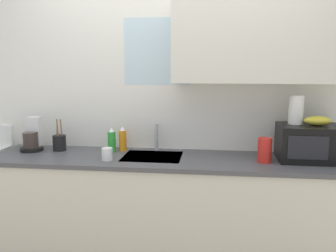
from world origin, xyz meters
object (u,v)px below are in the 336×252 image
Objects in this scene: microwave at (309,143)px; dish_soap_bottle_green at (112,140)px; mug_white at (107,154)px; dish_soap_bottle_orange at (123,139)px; utensil_crock at (59,142)px; paper_towel_roll at (296,110)px; banana_bunch at (318,121)px; cereal_canister at (265,150)px; coffee_maker at (33,138)px.

microwave reaches higher than dish_soap_bottle_green.
microwave is at bearing 7.08° from mug_white.
utensil_crock is (-0.53, -0.06, -0.03)m from dish_soap_bottle_orange.
paper_towel_roll is 1.06× the size of dish_soap_bottle_orange.
dish_soap_bottle_orange reaches higher than mug_white.
banana_bunch is 2.11× the size of mug_white.
dish_soap_bottle_orange is 0.33m from mug_white.
cereal_canister is (1.14, -0.23, -0.01)m from dish_soap_bottle_orange.
cereal_canister is (1.22, -0.19, -0.00)m from dish_soap_bottle_green.
paper_towel_roll reaches higher than microwave.
banana_bunch reaches higher than microwave.
cereal_canister is at bearing -5.81° from utensil_crock.
banana_bunch is 0.71× the size of coffee_maker.
cereal_canister is 1.68m from utensil_crock.
cereal_canister is (-0.39, -0.10, -0.21)m from banana_bunch.
dish_soap_bottle_orange is at bearing 174.73° from microwave.
utensil_crock is at bearing -173.05° from dish_soap_bottle_orange.
banana_bunch is 0.46m from cereal_canister.
microwave is at bearing 16.17° from cereal_canister.
utensil_crock is (-2.06, 0.07, -0.23)m from banana_bunch.
paper_towel_roll is 2.16m from coffee_maker.
utensil_crock is at bearing 2.85° from coffee_maker.
dish_soap_bottle_green is at bearing 178.28° from paper_towel_roll.
microwave is 2.21× the size of dish_soap_bottle_orange.
utensil_crock reaches higher than mug_white.
coffee_maker is at bearing 175.23° from cereal_canister.
paper_towel_roll is 0.79× the size of coffee_maker.
banana_bunch is 2.07m from utensil_crock.
coffee_maker is 1.90m from cereal_canister.
coffee_maker is (-2.29, 0.06, -0.20)m from banana_bunch.
mug_white is (0.04, -0.28, -0.05)m from dish_soap_bottle_green.
dish_soap_bottle_orange is at bearing 176.49° from paper_towel_roll.
dish_soap_bottle_orange reaches higher than cereal_canister.
cereal_canister is (-0.24, -0.15, -0.29)m from paper_towel_roll.
dish_soap_bottle_green is (-1.46, 0.04, -0.29)m from paper_towel_roll.
banana_bunch reaches higher than cereal_canister.
coffee_maker is (-2.24, 0.06, -0.03)m from microwave.
cereal_canister is at bearing -163.83° from microwave.
microwave is at bearing -5.27° from dish_soap_bottle_orange.
mug_white is at bearing -173.09° from banana_bunch.
microwave is 2.27× the size of dish_soap_bottle_green.
dish_soap_bottle_green is at bearing 3.09° from utensil_crock.
coffee_maker is (-2.14, 0.01, -0.28)m from paper_towel_roll.
paper_towel_roll is 1.09× the size of dish_soap_bottle_green.
coffee_maker is at bearing 179.78° from paper_towel_roll.
banana_bunch is at bearing 14.38° from cereal_canister.
paper_towel_roll is at bearing -3.51° from dish_soap_bottle_orange.
paper_towel_roll is 1.49m from dish_soap_bottle_green.
utensil_crock is (-2.01, 0.07, -0.06)m from microwave.
dish_soap_bottle_orange is at bearing 174.97° from banana_bunch.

